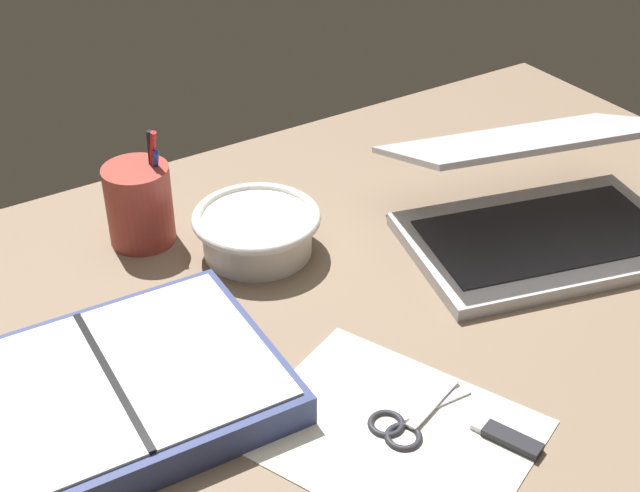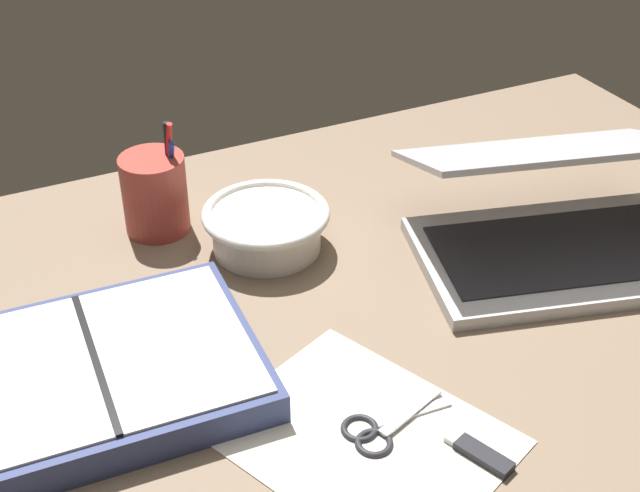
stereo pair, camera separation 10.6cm
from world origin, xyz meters
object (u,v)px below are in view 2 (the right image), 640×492
laptop (554,219)px  pen_cup (155,193)px  planner (98,374)px  bowl (266,226)px  scissors (377,430)px

laptop → pen_cup: laptop is taller
pen_cup → planner: size_ratio=0.45×
bowl → planner: 31.78cm
planner → laptop: bearing=3.1°
laptop → bowl: laptop is taller
pen_cup → bowl: bearing=-43.1°
laptop → planner: (-59.78, -0.47, -3.00)cm
laptop → bowl: size_ratio=2.49×
laptop → bowl: bearing=167.8°
bowl → pen_cup: bearing=136.9°
planner → scissors: bearing=-35.5°
scissors → pen_cup: bearing=91.6°
bowl → planner: bowl is taller
laptop → planner: 59.86cm
planner → scissors: 30.13cm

